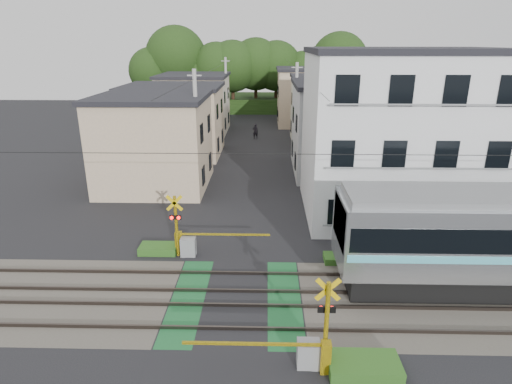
{
  "coord_description": "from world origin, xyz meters",
  "views": [
    {
      "loc": [
        1.15,
        -14.46,
        9.6
      ],
      "look_at": [
        0.66,
        5.0,
        2.73
      ],
      "focal_mm": 30.0,
      "sensor_mm": 36.0,
      "label": 1
    }
  ],
  "objects_px": {
    "crossing_signal_far": "(186,241)",
    "pedestrian": "(255,131)",
    "crossing_signal_near": "(312,348)",
    "apartment_block": "(397,135)"
  },
  "relations": [
    {
      "from": "crossing_signal_far",
      "to": "pedestrian",
      "type": "distance_m",
      "value": 25.97
    },
    {
      "from": "crossing_signal_near",
      "to": "crossing_signal_far",
      "type": "height_order",
      "value": "same"
    },
    {
      "from": "crossing_signal_near",
      "to": "pedestrian",
      "type": "height_order",
      "value": "crossing_signal_near"
    },
    {
      "from": "apartment_block",
      "to": "pedestrian",
      "type": "height_order",
      "value": "apartment_block"
    },
    {
      "from": "crossing_signal_near",
      "to": "crossing_signal_far",
      "type": "bearing_deg",
      "value": 125.29
    },
    {
      "from": "crossing_signal_near",
      "to": "apartment_block",
      "type": "relative_size",
      "value": 0.46
    },
    {
      "from": "apartment_block",
      "to": "pedestrian",
      "type": "distance_m",
      "value": 22.08
    },
    {
      "from": "crossing_signal_far",
      "to": "pedestrian",
      "type": "relative_size",
      "value": 3.02
    },
    {
      "from": "crossing_signal_near",
      "to": "apartment_block",
      "type": "distance_m",
      "value": 14.95
    },
    {
      "from": "crossing_signal_near",
      "to": "apartment_block",
      "type": "height_order",
      "value": "apartment_block"
    }
  ]
}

